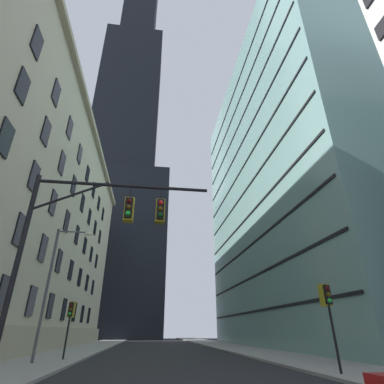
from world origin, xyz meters
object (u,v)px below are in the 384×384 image
at_px(traffic_light_near_right, 327,300).
at_px(traffic_light_far_left, 71,313).
at_px(street_lamppost, 54,278).
at_px(traffic_signal_mast, 99,229).

distance_m(traffic_light_near_right, traffic_light_far_left, 16.80).
relative_size(traffic_light_near_right, traffic_light_far_left, 1.06).
xyz_separation_m(traffic_light_far_left, street_lamppost, (-0.81, -2.51, 1.96)).
distance_m(traffic_light_far_left, street_lamppost, 3.29).
distance_m(traffic_signal_mast, street_lamppost, 9.96).
height_order(traffic_light_near_right, traffic_light_far_left, traffic_light_near_right).
bearing_deg(street_lamppost, traffic_light_far_left, 72.14).
height_order(traffic_signal_mast, traffic_light_far_left, traffic_signal_mast).
bearing_deg(street_lamppost, traffic_signal_mast, -65.66).
relative_size(traffic_light_far_left, street_lamppost, 0.44).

